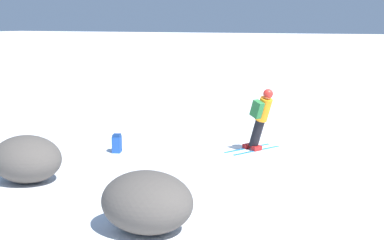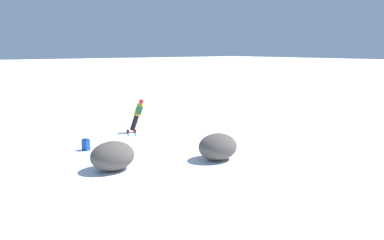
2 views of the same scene
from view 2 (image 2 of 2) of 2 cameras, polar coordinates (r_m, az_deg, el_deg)
The scene contains 5 objects.
ground_plane at distance 20.30m, azimuth -6.06°, elevation -1.43°, with size 300.00×300.00×0.00m, color white.
skier at distance 19.48m, azimuth -8.32°, elevation 0.94°, with size 1.41×1.74×1.79m.
spare_backpack at distance 16.65m, azimuth -15.86°, elevation -3.64°, with size 0.31×0.36×0.50m.
exposed_boulder_0 at distance 14.66m, azimuth 3.95°, elevation -4.08°, with size 1.60×1.36×1.04m, color #4C4742.
exposed_boulder_1 at distance 13.69m, azimuth -12.01°, elevation -5.37°, with size 1.60×1.36×1.04m, color #4C4742.
Camera 2 is at (10.35, 16.94, 4.27)m, focal length 35.00 mm.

